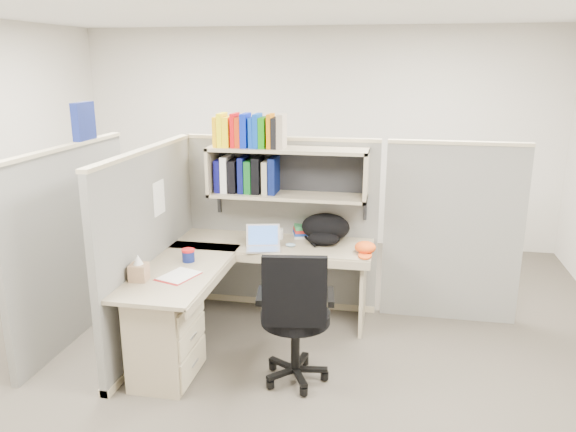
% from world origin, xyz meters
% --- Properties ---
extents(ground, '(6.00, 6.00, 0.00)m').
position_xyz_m(ground, '(0.00, 0.00, 0.00)').
color(ground, '#38332B').
rests_on(ground, ground).
extents(room_shell, '(6.00, 6.00, 6.00)m').
position_xyz_m(room_shell, '(0.00, 0.00, 1.62)').
color(room_shell, beige).
rests_on(room_shell, ground).
extents(cubicle, '(3.79, 1.84, 1.95)m').
position_xyz_m(cubicle, '(-0.37, 0.45, 0.91)').
color(cubicle, '#5F5F5B').
rests_on(cubicle, ground).
extents(desk, '(1.74, 1.75, 0.73)m').
position_xyz_m(desk, '(-0.41, -0.29, 0.44)').
color(desk, gray).
rests_on(desk, ground).
extents(laptop, '(0.35, 0.35, 0.21)m').
position_xyz_m(laptop, '(-0.05, 0.37, 0.83)').
color(laptop, silver).
rests_on(laptop, desk).
extents(backpack, '(0.48, 0.40, 0.25)m').
position_xyz_m(backpack, '(0.44, 0.67, 0.86)').
color(backpack, black).
rests_on(backpack, desk).
extents(orange_cap, '(0.19, 0.22, 0.10)m').
position_xyz_m(orange_cap, '(0.81, 0.46, 0.78)').
color(orange_cap, '#DF4B13').
rests_on(orange_cap, desk).
extents(snack_canister, '(0.11, 0.11, 0.10)m').
position_xyz_m(snack_canister, '(-0.57, -0.02, 0.78)').
color(snack_canister, navy).
rests_on(snack_canister, desk).
extents(tissue_box, '(0.14, 0.14, 0.20)m').
position_xyz_m(tissue_box, '(-0.78, -0.47, 0.83)').
color(tissue_box, '#A47F5D').
rests_on(tissue_box, desk).
extents(mouse, '(0.10, 0.08, 0.03)m').
position_xyz_m(mouse, '(0.17, 0.50, 0.75)').
color(mouse, '#7C9BB0').
rests_on(mouse, desk).
extents(paper_cup, '(0.07, 0.07, 0.09)m').
position_xyz_m(paper_cup, '(0.03, 0.70, 0.78)').
color(paper_cup, silver).
rests_on(paper_cup, desk).
extents(book_stack, '(0.21, 0.24, 0.10)m').
position_xyz_m(book_stack, '(0.21, 0.83, 0.78)').
color(book_stack, gray).
rests_on(book_stack, desk).
extents(loose_paper, '(0.29, 0.34, 0.00)m').
position_xyz_m(loose_paper, '(-0.53, -0.33, 0.73)').
color(loose_paper, white).
rests_on(loose_paper, desk).
extents(task_chair, '(0.58, 0.53, 1.05)m').
position_xyz_m(task_chair, '(0.38, -0.46, 0.37)').
color(task_chair, black).
rests_on(task_chair, ground).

